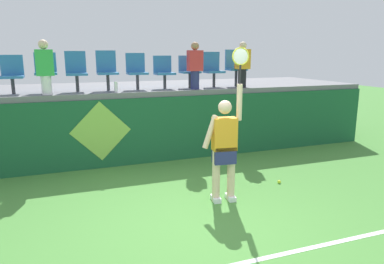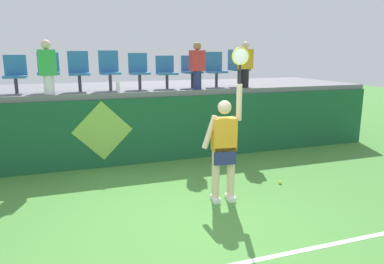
{
  "view_description": "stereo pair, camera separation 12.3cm",
  "coord_description": "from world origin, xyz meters",
  "px_view_note": "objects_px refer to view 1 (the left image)",
  "views": [
    {
      "loc": [
        -1.72,
        -4.5,
        2.42
      ],
      "look_at": [
        0.38,
        1.13,
        1.1
      ],
      "focal_mm": 33.79,
      "sensor_mm": 36.0,
      "label": 1
    },
    {
      "loc": [
        -1.6,
        -4.54,
        2.42
      ],
      "look_at": [
        0.38,
        1.13,
        1.1
      ],
      "focal_mm": 33.79,
      "sensor_mm": 36.0,
      "label": 2
    }
  ],
  "objects_px": {
    "stadium_chair_0": "(12,73)",
    "spectator_0": "(242,64)",
    "stadium_chair_5": "(164,71)",
    "water_bottle": "(116,87)",
    "stadium_chair_6": "(189,70)",
    "spectator_2": "(195,65)",
    "stadium_chair_2": "(76,70)",
    "stadium_chair_3": "(107,69)",
    "stadium_chair_8": "(235,66)",
    "tennis_player": "(225,145)",
    "tennis_ball": "(279,182)",
    "stadium_chair_1": "(46,70)",
    "spectator_1": "(45,66)",
    "stadium_chair_4": "(137,70)",
    "stadium_chair_7": "(213,68)"
  },
  "relations": [
    {
      "from": "stadium_chair_0",
      "to": "spectator_0",
      "type": "distance_m",
      "value": 5.14
    },
    {
      "from": "stadium_chair_0",
      "to": "stadium_chair_5",
      "type": "xyz_separation_m",
      "value": [
        3.24,
        -0.0,
        -0.0
      ]
    },
    {
      "from": "water_bottle",
      "to": "stadium_chair_6",
      "type": "bearing_deg",
      "value": 14.53
    },
    {
      "from": "stadium_chair_5",
      "to": "spectator_2",
      "type": "distance_m",
      "value": 0.77
    },
    {
      "from": "stadium_chair_2",
      "to": "stadium_chair_3",
      "type": "bearing_deg",
      "value": 0.06
    },
    {
      "from": "stadium_chair_0",
      "to": "stadium_chair_6",
      "type": "height_order",
      "value": "stadium_chair_0"
    },
    {
      "from": "stadium_chair_8",
      "to": "tennis_player",
      "type": "bearing_deg",
      "value": -119.19
    },
    {
      "from": "tennis_ball",
      "to": "stadium_chair_0",
      "type": "xyz_separation_m",
      "value": [
        -4.66,
        2.85,
        1.98
      ]
    },
    {
      "from": "spectator_0",
      "to": "stadium_chair_8",
      "type": "bearing_deg",
      "value": 90.0
    },
    {
      "from": "tennis_ball",
      "to": "stadium_chair_5",
      "type": "height_order",
      "value": "stadium_chair_5"
    },
    {
      "from": "tennis_ball",
      "to": "stadium_chair_5",
      "type": "xyz_separation_m",
      "value": [
        -1.42,
        2.84,
        1.98
      ]
    },
    {
      "from": "stadium_chair_6",
      "to": "spectator_2",
      "type": "distance_m",
      "value": 0.43
    },
    {
      "from": "tennis_player",
      "to": "water_bottle",
      "type": "xyz_separation_m",
      "value": [
        -1.3,
        2.72,
        0.75
      ]
    },
    {
      "from": "stadium_chair_1",
      "to": "spectator_1",
      "type": "distance_m",
      "value": 0.43
    },
    {
      "from": "tennis_ball",
      "to": "stadium_chair_4",
      "type": "relative_size",
      "value": 0.08
    },
    {
      "from": "stadium_chair_1",
      "to": "stadium_chair_8",
      "type": "bearing_deg",
      "value": 0.07
    },
    {
      "from": "stadium_chair_4",
      "to": "stadium_chair_5",
      "type": "distance_m",
      "value": 0.65
    },
    {
      "from": "stadium_chair_6",
      "to": "stadium_chair_8",
      "type": "height_order",
      "value": "stadium_chair_8"
    },
    {
      "from": "spectator_0",
      "to": "spectator_2",
      "type": "xyz_separation_m",
      "value": [
        -1.25,
        -0.02,
        -0.01
      ]
    },
    {
      "from": "stadium_chair_7",
      "to": "stadium_chair_8",
      "type": "xyz_separation_m",
      "value": [
        0.61,
        -0.0,
        0.05
      ]
    },
    {
      "from": "tennis_ball",
      "to": "stadium_chair_0",
      "type": "height_order",
      "value": "stadium_chair_0"
    },
    {
      "from": "water_bottle",
      "to": "spectator_0",
      "type": "bearing_deg",
      "value": 1.59
    },
    {
      "from": "stadium_chair_2",
      "to": "spectator_2",
      "type": "distance_m",
      "value": 2.64
    },
    {
      "from": "stadium_chair_3",
      "to": "stadium_chair_4",
      "type": "height_order",
      "value": "stadium_chair_3"
    },
    {
      "from": "stadium_chair_4",
      "to": "stadium_chair_5",
      "type": "height_order",
      "value": "stadium_chair_4"
    },
    {
      "from": "tennis_ball",
      "to": "stadium_chair_4",
      "type": "distance_m",
      "value": 4.05
    },
    {
      "from": "stadium_chair_6",
      "to": "stadium_chair_4",
      "type": "bearing_deg",
      "value": 179.65
    },
    {
      "from": "stadium_chair_0",
      "to": "stadium_chair_1",
      "type": "distance_m",
      "value": 0.65
    },
    {
      "from": "stadium_chair_0",
      "to": "spectator_1",
      "type": "xyz_separation_m",
      "value": [
        0.65,
        -0.43,
        0.14
      ]
    },
    {
      "from": "stadium_chair_0",
      "to": "spectator_2",
      "type": "height_order",
      "value": "spectator_2"
    },
    {
      "from": "stadium_chair_3",
      "to": "stadium_chair_7",
      "type": "relative_size",
      "value": 1.03
    },
    {
      "from": "stadium_chair_2",
      "to": "stadium_chair_6",
      "type": "relative_size",
      "value": 1.13
    },
    {
      "from": "spectator_1",
      "to": "water_bottle",
      "type": "bearing_deg",
      "value": -2.35
    },
    {
      "from": "stadium_chair_5",
      "to": "stadium_chair_2",
      "type": "bearing_deg",
      "value": 179.78
    },
    {
      "from": "stadium_chair_2",
      "to": "stadium_chair_4",
      "type": "xyz_separation_m",
      "value": [
        1.33,
        -0.0,
        -0.02
      ]
    },
    {
      "from": "stadium_chair_2",
      "to": "stadium_chair_4",
      "type": "height_order",
      "value": "stadium_chair_2"
    },
    {
      "from": "stadium_chair_3",
      "to": "spectator_0",
      "type": "height_order",
      "value": "spectator_0"
    },
    {
      "from": "stadium_chair_7",
      "to": "stadium_chair_2",
      "type": "bearing_deg",
      "value": 179.99
    },
    {
      "from": "stadium_chair_1",
      "to": "spectator_1",
      "type": "xyz_separation_m",
      "value": [
        0.0,
        -0.43,
        0.09
      ]
    },
    {
      "from": "stadium_chair_8",
      "to": "spectator_2",
      "type": "bearing_deg",
      "value": -161.24
    },
    {
      "from": "stadium_chair_2",
      "to": "stadium_chair_7",
      "type": "xyz_separation_m",
      "value": [
        3.24,
        -0.0,
        -0.01
      ]
    },
    {
      "from": "tennis_ball",
      "to": "stadium_chair_8",
      "type": "height_order",
      "value": "stadium_chair_8"
    },
    {
      "from": "water_bottle",
      "to": "tennis_ball",
      "type": "bearing_deg",
      "value": -41.91
    },
    {
      "from": "stadium_chair_1",
      "to": "stadium_chair_3",
      "type": "distance_m",
      "value": 1.27
    },
    {
      "from": "tennis_player",
      "to": "stadium_chair_3",
      "type": "xyz_separation_m",
      "value": [
        -1.41,
        3.21,
        1.12
      ]
    },
    {
      "from": "spectator_1",
      "to": "spectator_0",
      "type": "bearing_deg",
      "value": 0.37
    },
    {
      "from": "stadium_chair_4",
      "to": "stadium_chair_3",
      "type": "bearing_deg",
      "value": 179.65
    },
    {
      "from": "stadium_chair_6",
      "to": "stadium_chair_1",
      "type": "bearing_deg",
      "value": 179.92
    },
    {
      "from": "stadium_chair_5",
      "to": "stadium_chair_8",
      "type": "distance_m",
      "value": 1.88
    },
    {
      "from": "spectator_0",
      "to": "stadium_chair_5",
      "type": "bearing_deg",
      "value": 168.13
    }
  ]
}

